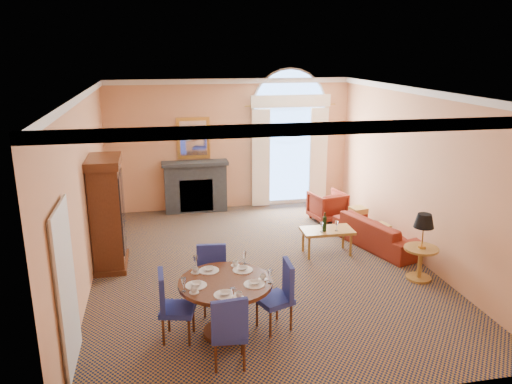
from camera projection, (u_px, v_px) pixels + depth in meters
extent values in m
plane|color=#121C39|center=(261.00, 267.00, 9.23)|extent=(7.50, 7.50, 0.00)
cube|color=tan|center=(230.00, 145.00, 12.31)|extent=(6.00, 0.04, 3.20)
cube|color=tan|center=(84.00, 193.00, 8.21)|extent=(0.04, 7.50, 3.20)
cube|color=tan|center=(418.00, 175.00, 9.35)|extent=(0.04, 7.50, 3.20)
cube|color=white|center=(262.00, 91.00, 8.34)|extent=(6.00, 7.50, 0.04)
cube|color=silver|center=(262.00, 95.00, 8.36)|extent=(6.00, 7.50, 0.12)
cube|color=silver|center=(66.00, 290.00, 6.12)|extent=(0.08, 0.90, 2.06)
cube|color=#32373B|center=(196.00, 188.00, 12.23)|extent=(1.50, 0.40, 1.20)
cube|color=#32373B|center=(195.00, 162.00, 12.03)|extent=(1.60, 0.46, 0.08)
cube|color=gold|center=(193.00, 138.00, 12.06)|extent=(0.80, 0.04, 1.00)
cube|color=white|center=(193.00, 138.00, 12.04)|extent=(0.64, 0.02, 0.84)
cube|color=silver|center=(289.00, 156.00, 12.68)|extent=(1.90, 0.04, 2.50)
cube|color=#84A9DD|center=(289.00, 156.00, 12.67)|extent=(1.70, 0.02, 2.30)
cylinder|color=silver|center=(290.00, 107.00, 12.33)|extent=(1.90, 0.04, 1.90)
cube|color=white|center=(261.00, 158.00, 12.42)|extent=(0.45, 0.06, 2.45)
cube|color=white|center=(318.00, 156.00, 12.71)|extent=(0.45, 0.06, 2.45)
cube|color=white|center=(291.00, 101.00, 12.18)|extent=(2.00, 0.08, 0.30)
cube|color=#401E0E|center=(108.00, 217.00, 9.03)|extent=(0.52, 0.95, 1.90)
cube|color=#401E0E|center=(103.00, 162.00, 8.75)|extent=(0.59, 1.05, 0.15)
cube|color=#401E0E|center=(112.00, 263.00, 9.28)|extent=(0.59, 1.05, 0.10)
cylinder|color=#401E0E|center=(225.00, 283.00, 6.84)|extent=(1.30, 1.30, 0.05)
cylinder|color=#401E0E|center=(226.00, 309.00, 6.96)|extent=(0.17, 0.17, 0.76)
cylinder|color=#401E0E|center=(226.00, 332.00, 7.05)|extent=(0.65, 0.65, 0.07)
cylinder|color=white|center=(243.00, 270.00, 7.16)|extent=(0.29, 0.29, 0.01)
imported|color=white|center=(243.00, 268.00, 7.16)|extent=(0.15, 0.15, 0.04)
imported|color=white|center=(235.00, 263.00, 7.31)|extent=(0.09, 0.09, 0.07)
cylinder|color=white|center=(209.00, 270.00, 7.14)|extent=(0.29, 0.29, 0.01)
imported|color=white|center=(209.00, 269.00, 7.14)|extent=(0.15, 0.15, 0.04)
imported|color=white|center=(195.00, 270.00, 7.08)|extent=(0.09, 0.09, 0.07)
cylinder|color=white|center=(196.00, 285.00, 6.70)|extent=(0.29, 0.29, 0.01)
imported|color=white|center=(196.00, 284.00, 6.69)|extent=(0.15, 0.15, 0.04)
imported|color=white|center=(194.00, 290.00, 6.50)|extent=(0.09, 0.09, 0.07)
cylinder|color=white|center=(225.00, 295.00, 6.44)|extent=(0.29, 0.29, 0.01)
imported|color=white|center=(225.00, 293.00, 6.43)|extent=(0.15, 0.15, 0.04)
imported|color=white|center=(239.00, 295.00, 6.37)|extent=(0.09, 0.09, 0.07)
cylinder|color=white|center=(254.00, 284.00, 6.73)|extent=(0.29, 0.29, 0.01)
imported|color=white|center=(254.00, 283.00, 6.72)|extent=(0.15, 0.15, 0.04)
imported|color=white|center=(263.00, 277.00, 6.87)|extent=(0.09, 0.09, 0.07)
cube|color=navy|center=(215.00, 284.00, 7.57)|extent=(0.46, 0.46, 0.08)
cube|color=navy|center=(212.00, 261.00, 7.68)|extent=(0.45, 0.11, 0.54)
cylinder|color=#401E0E|center=(225.00, 292.00, 7.83)|extent=(0.04, 0.04, 0.41)
cylinder|color=#401E0E|center=(203.00, 294.00, 7.77)|extent=(0.04, 0.04, 0.41)
cylinder|color=#401E0E|center=(228.00, 303.00, 7.50)|extent=(0.04, 0.04, 0.41)
cylinder|color=#401E0E|center=(205.00, 305.00, 7.44)|extent=(0.04, 0.04, 0.41)
cube|color=navy|center=(229.00, 332.00, 6.27)|extent=(0.49, 0.49, 0.08)
cube|color=navy|center=(230.00, 320.00, 5.99)|extent=(0.45, 0.11, 0.54)
cylinder|color=#401E0E|center=(216.00, 358.00, 6.15)|extent=(0.04, 0.04, 0.41)
cylinder|color=#401E0E|center=(244.00, 357.00, 6.19)|extent=(0.04, 0.04, 0.41)
cylinder|color=#401E0E|center=(215.00, 342.00, 6.49)|extent=(0.04, 0.04, 0.41)
cylinder|color=#401E0E|center=(242.00, 341.00, 6.52)|extent=(0.04, 0.04, 0.41)
cube|color=navy|center=(274.00, 300.00, 7.08)|extent=(0.58, 0.58, 0.08)
cube|color=navy|center=(288.00, 280.00, 7.04)|extent=(0.08, 0.45, 0.54)
cylinder|color=#401E0E|center=(291.00, 317.00, 7.10)|extent=(0.04, 0.04, 0.41)
cylinder|color=#401E0E|center=(277.00, 307.00, 7.38)|extent=(0.04, 0.04, 0.41)
cylinder|color=#401E0E|center=(270.00, 324.00, 6.92)|extent=(0.04, 0.04, 0.41)
cylinder|color=#401E0E|center=(257.00, 313.00, 7.20)|extent=(0.04, 0.04, 0.41)
cube|color=navy|center=(178.00, 309.00, 6.82)|extent=(0.54, 0.54, 0.08)
cube|color=navy|center=(162.00, 291.00, 6.71)|extent=(0.08, 0.45, 0.54)
cylinder|color=#401E0E|center=(169.00, 318.00, 7.07)|extent=(0.04, 0.04, 0.41)
cylinder|color=#401E0E|center=(163.00, 332.00, 6.73)|extent=(0.04, 0.04, 0.41)
cylinder|color=#401E0E|center=(193.00, 319.00, 7.05)|extent=(0.04, 0.04, 0.41)
cylinder|color=#401E0E|center=(189.00, 332.00, 6.72)|extent=(0.04, 0.04, 0.41)
imported|color=maroon|center=(379.00, 232.00, 10.12)|extent=(1.37, 2.18, 0.59)
imported|color=maroon|center=(327.00, 206.00, 11.66)|extent=(0.88, 0.90, 0.69)
cube|color=#A27130|center=(327.00, 231.00, 9.70)|extent=(1.00, 0.57, 0.06)
cylinder|color=#A27130|center=(309.00, 248.00, 9.50)|extent=(0.05, 0.05, 0.44)
cylinder|color=#A27130|center=(351.00, 245.00, 9.66)|extent=(0.05, 0.05, 0.44)
cylinder|color=#A27130|center=(303.00, 241.00, 9.88)|extent=(0.05, 0.05, 0.44)
cylinder|color=#A27130|center=(343.00, 238.00, 10.04)|extent=(0.05, 0.05, 0.44)
cylinder|color=#A27130|center=(421.00, 249.00, 8.58)|extent=(0.59, 0.59, 0.04)
cylinder|color=#A27130|center=(420.00, 264.00, 8.67)|extent=(0.08, 0.08, 0.55)
cylinder|color=#A27130|center=(418.00, 278.00, 8.74)|extent=(0.43, 0.43, 0.04)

